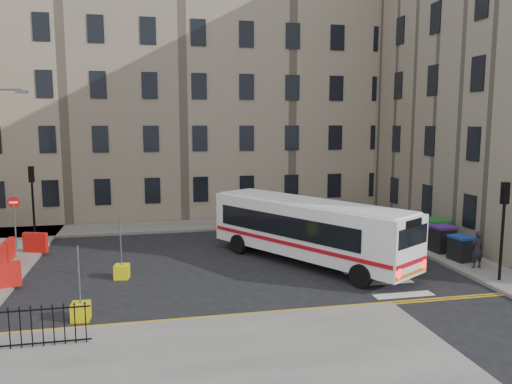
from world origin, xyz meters
name	(u,v)px	position (x,y,z in m)	size (l,w,h in m)	color
ground	(268,260)	(0.00, 0.00, 0.00)	(120.00, 120.00, 0.00)	black
pavement_north	(144,228)	(-6.00, 8.60, 0.07)	(36.00, 3.20, 0.15)	slate
pavement_east	(398,232)	(9.00, 4.00, 0.07)	(2.40, 26.00, 0.15)	slate
pavement_sw	(98,372)	(-7.00, -10.00, 0.07)	(20.00, 6.00, 0.15)	slate
terrace_north	(128,96)	(-7.00, 15.50, 8.62)	(38.30, 10.80, 17.20)	gray
traffic_light_east	(504,216)	(8.60, -5.50, 2.87)	(0.28, 0.22, 4.10)	black
traffic_light_nw	(32,191)	(-12.00, 6.50, 2.87)	(0.28, 0.22, 4.10)	black
no_entry_north	(14,211)	(-12.50, 4.50, 2.08)	(0.60, 0.08, 3.00)	#595B5E
roadworks_barriers	(9,258)	(-11.84, 0.50, 0.65)	(1.66, 6.26, 1.00)	red
bus	(308,228)	(1.73, -0.94, 1.69)	(7.74, 10.42, 2.93)	white
wheelie_bin_a	(462,248)	(8.86, -2.49, 0.74)	(1.05, 1.17, 1.18)	black
wheelie_bin_b	(441,238)	(8.85, -0.76, 0.82)	(1.13, 1.28, 1.34)	black
wheelie_bin_c	(434,232)	(9.13, 0.30, 0.87)	(1.20, 1.36, 1.43)	black
wheelie_bin_d	(417,232)	(8.70, 1.33, 0.72)	(1.21, 1.29, 1.13)	black
wheelie_bin_e	(412,226)	(8.99, 2.43, 0.82)	(1.45, 1.53, 1.33)	black
pedestrian	(477,249)	(8.77, -3.74, 0.99)	(0.61, 0.40, 1.68)	black
bollard_yellow	(122,272)	(-6.83, -1.56, 0.30)	(0.60, 0.60, 0.60)	yellow
bollard_chevron	(81,312)	(-7.94, -6.00, 0.30)	(0.60, 0.60, 0.60)	#C6B90B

